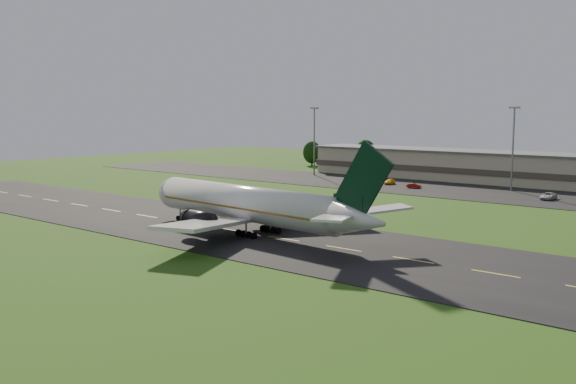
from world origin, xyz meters
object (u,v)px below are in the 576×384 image
Objects in this scene: light_mast_west at (314,133)px; light_mast_centre at (513,139)px; terminal at (540,170)px; service_vehicle_b at (414,186)px; airliner at (249,205)px; service_vehicle_c at (548,196)px; service_vehicle_a at (390,181)px.

light_mast_centre is (60.00, 0.00, 0.00)m from light_mast_west.
service_vehicle_b is (-22.11, -26.54, -3.30)m from terminal.
service_vehicle_b is (-8.64, 69.72, -3.97)m from airliner.
service_vehicle_b is at bearing 178.37° from service_vehicle_c.
terminal is 33.62× the size of service_vehicle_a.
service_vehicle_c is (41.72, -3.30, 0.02)m from service_vehicle_a.
airliner reaches higher than service_vehicle_a.
light_mast_centre reaches higher than service_vehicle_c.
airliner is 70.36m from service_vehicle_b.
terminal is (13.47, 96.26, -0.67)m from airliner.
airliner reaches higher than service_vehicle_c.
service_vehicle_b is 0.66× the size of service_vehicle_c.
light_mast_centre is 3.73× the size of service_vehicle_c.
airliner is 14.31× the size of service_vehicle_b.
service_vehicle_b is at bearing -14.77° from light_mast_west.
service_vehicle_a is at bearing 108.41° from airliner.
service_vehicle_a is (30.24, -6.73, -11.90)m from light_mast_west.
light_mast_centre is 4.72× the size of service_vehicle_a.
service_vehicle_a is 41.85m from service_vehicle_c.
service_vehicle_a is at bearing 58.23° from service_vehicle_b.
light_mast_west is at bearing -165.24° from terminal.
light_mast_west is at bearing 160.06° from service_vehicle_a.
terminal is at bearing -49.74° from service_vehicle_b.
service_vehicle_a is at bearing -167.26° from light_mast_centre.
light_mast_centre is 5.68× the size of service_vehicle_b.
service_vehicle_b is at bearing 101.91° from airliner.
terminal is 28.43m from service_vehicle_c.
airliner is 2.52× the size of light_mast_centre.
light_mast_west reaches higher than service_vehicle_c.
service_vehicle_c is (10.55, -26.21, -3.13)m from terminal.
service_vehicle_a is at bearing -143.68° from terminal.
airliner is at bearing -59.10° from light_mast_west.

